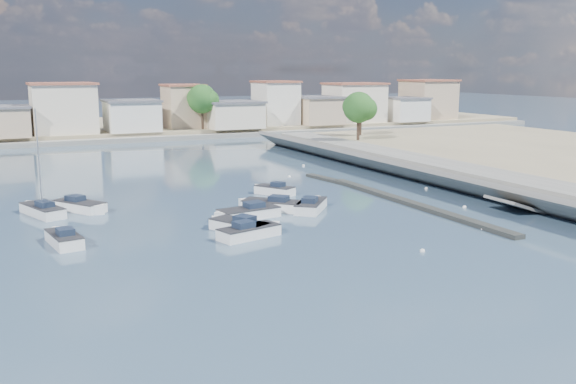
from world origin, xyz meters
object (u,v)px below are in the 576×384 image
at_px(sailboat, 41,210).
at_px(motorboat_c, 270,205).
at_px(motorboat_f, 273,190).
at_px(motorboat_e, 63,239).
at_px(motorboat_a, 237,226).
at_px(motorboat_d, 246,214).
at_px(motorboat_g, 82,207).
at_px(motorboat_h, 252,232).
at_px(motorboat_b, 312,206).

bearing_deg(sailboat, motorboat_c, -19.05).
distance_m(motorboat_f, sailboat, 20.97).
relative_size(motorboat_c, motorboat_e, 1.07).
xyz_separation_m(motorboat_a, motorboat_f, (8.15, 12.01, -0.00)).
bearing_deg(motorboat_a, motorboat_d, 60.27).
bearing_deg(motorboat_g, motorboat_a, -51.54).
height_order(motorboat_g, motorboat_h, same).
relative_size(motorboat_c, motorboat_f, 1.25).
distance_m(motorboat_e, sailboat, 10.37).
height_order(motorboat_b, motorboat_c, same).
xyz_separation_m(motorboat_c, motorboat_g, (-14.74, 6.31, 0.00)).
bearing_deg(motorboat_e, motorboat_c, 13.46).
relative_size(motorboat_e, motorboat_f, 1.17).
distance_m(motorboat_b, motorboat_e, 20.63).
bearing_deg(motorboat_f, motorboat_a, -124.14).
bearing_deg(motorboat_d, motorboat_g, 143.99).
relative_size(motorboat_g, motorboat_h, 0.98).
xyz_separation_m(motorboat_e, sailboat, (-0.66, 10.35, 0.04)).
height_order(motorboat_a, motorboat_b, same).
xyz_separation_m(motorboat_b, motorboat_c, (-3.17, 1.62, 0.00)).
bearing_deg(motorboat_e, sailboat, 93.64).
height_order(motorboat_b, motorboat_f, same).
xyz_separation_m(motorboat_a, motorboat_g, (-9.59, 12.08, 0.00)).
distance_m(motorboat_d, motorboat_h, 5.95).
distance_m(motorboat_c, motorboat_g, 16.03).
xyz_separation_m(motorboat_c, motorboat_h, (-4.83, -7.85, -0.00)).
height_order(motorboat_f, motorboat_h, same).
bearing_deg(motorboat_c, motorboat_d, -144.99).
distance_m(motorboat_b, motorboat_g, 19.58).
xyz_separation_m(motorboat_h, sailboat, (-13.13, 14.05, 0.04)).
bearing_deg(motorboat_a, motorboat_g, 128.46).
bearing_deg(motorboat_d, motorboat_c, 35.01).
relative_size(motorboat_a, motorboat_b, 1.08).
relative_size(motorboat_d, sailboat, 0.63).
distance_m(motorboat_a, motorboat_e, 12.27).
xyz_separation_m(motorboat_a, motorboat_e, (-12.16, 1.62, -0.00)).
bearing_deg(motorboat_h, motorboat_e, 163.46).
bearing_deg(motorboat_d, motorboat_f, 54.10).
bearing_deg(motorboat_b, sailboat, 159.67).
bearing_deg(motorboat_b, motorboat_e, -172.98).
bearing_deg(motorboat_a, motorboat_c, 48.27).
bearing_deg(motorboat_h, motorboat_f, 60.93).
distance_m(motorboat_e, motorboat_g, 10.77).
xyz_separation_m(motorboat_a, motorboat_c, (5.14, 5.77, 0.00)).
bearing_deg(motorboat_h, motorboat_c, 58.37).
bearing_deg(motorboat_g, motorboat_b, -23.90).
distance_m(motorboat_c, sailboat, 19.01).
distance_m(motorboat_b, motorboat_c, 3.56).
xyz_separation_m(motorboat_d, sailboat, (-14.88, 8.36, 0.04)).
bearing_deg(motorboat_d, motorboat_e, -172.06).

